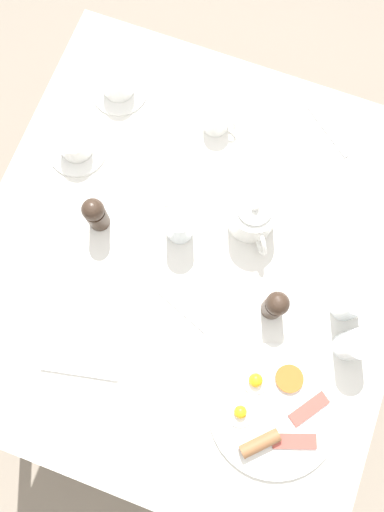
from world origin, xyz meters
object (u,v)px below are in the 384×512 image
(pepper_grinder, at_px, (95,214))
(breakfast_plate, at_px, (272,410))
(spoon_for_tea, at_px, (180,308))
(fork_by_plate, at_px, (328,131))
(teacup_with_saucer_left, at_px, (75,145))
(water_glass_short, at_px, (179,225))
(napkin_folded, at_px, (85,344))
(creamer_jug, at_px, (216,121))
(wine_glass_spare, at_px, (350,304))
(knife_by_plate, at_px, (172,170))
(teacup_with_saucer_right, at_px, (118,85))
(salt_grinder, at_px, (275,305))
(teapot_near, at_px, (252,216))
(water_glass_tall, at_px, (353,345))

(pepper_grinder, bearing_deg, breakfast_plate, -27.30)
(spoon_for_tea, bearing_deg, fork_by_plate, 70.46)
(teacup_with_saucer_left, relative_size, water_glass_short, 1.48)
(napkin_folded, bearing_deg, creamer_jug, 81.04)
(wine_glass_spare, bearing_deg, knife_by_plate, 159.87)
(water_glass_short, xyz_separation_m, fork_by_plate, (0.26, 0.38, -0.05))
(wine_glass_spare, height_order, fork_by_plate, wine_glass_spare)
(creamer_jug, bearing_deg, teacup_with_saucer_left, -148.92)
(teacup_with_saucer_right, xyz_separation_m, creamer_jug, (0.27, -0.01, -0.00))
(teacup_with_saucer_left, distance_m, water_glass_short, 0.34)
(wine_glass_spare, xyz_separation_m, napkin_folded, (-0.54, -0.29, -0.05))
(water_glass_short, bearing_deg, breakfast_plate, -43.15)
(teacup_with_saucer_right, xyz_separation_m, salt_grinder, (0.55, -0.41, 0.03))
(salt_grinder, bearing_deg, spoon_for_tea, -160.15)
(wine_glass_spare, height_order, salt_grinder, salt_grinder)
(teacup_with_saucer_right, bearing_deg, breakfast_plate, -45.05)
(knife_by_plate, bearing_deg, fork_by_plate, 34.93)
(teapot_near, height_order, water_glass_short, teapot_near)
(teacup_with_saucer_left, height_order, water_glass_short, water_glass_short)
(teapot_near, relative_size, water_glass_tall, 1.59)
(water_glass_short, distance_m, creamer_jug, 0.30)
(creamer_jug, distance_m, knife_by_plate, 0.17)
(salt_grinder, height_order, knife_by_plate, salt_grinder)
(pepper_grinder, xyz_separation_m, spoon_for_tea, (0.26, -0.13, -0.06))
(teacup_with_saucer_right, distance_m, spoon_for_tea, 0.59)
(teacup_with_saucer_left, distance_m, wine_glass_spare, 0.76)
(napkin_folded, height_order, spoon_for_tea, napkin_folded)
(breakfast_plate, distance_m, napkin_folded, 0.45)
(teacup_with_saucer_right, height_order, knife_by_plate, teacup_with_saucer_right)
(teapot_near, height_order, teacup_with_saucer_right, teapot_near)
(teacup_with_saucer_right, bearing_deg, salt_grinder, -36.52)
(water_glass_short, relative_size, salt_grinder, 0.86)
(water_glass_tall, bearing_deg, water_glass_short, 164.62)
(teapot_near, bearing_deg, napkin_folded, 111.52)
(pepper_grinder, xyz_separation_m, napkin_folded, (0.08, -0.29, -0.06))
(pepper_grinder, distance_m, napkin_folded, 0.30)
(teapot_near, relative_size, salt_grinder, 1.44)
(water_glass_short, height_order, knife_by_plate, water_glass_short)
(breakfast_plate, bearing_deg, knife_by_plate, 131.99)
(creamer_jug, bearing_deg, breakfast_plate, -60.23)
(water_glass_tall, xyz_separation_m, salt_grinder, (-0.19, 0.02, 0.01))
(teacup_with_saucer_left, xyz_separation_m, knife_by_plate, (0.24, 0.03, -0.03))
(breakfast_plate, distance_m, water_glass_short, 0.47)
(fork_by_plate, xyz_separation_m, knife_by_plate, (-0.34, -0.24, 0.00))
(water_glass_short, relative_size, spoon_for_tea, 0.65)
(teacup_with_saucer_left, bearing_deg, knife_by_plate, 7.38)
(teacup_with_saucer_right, relative_size, pepper_grinder, 1.27)
(fork_by_plate, bearing_deg, pepper_grinder, -137.08)
(water_glass_short, height_order, spoon_for_tea, water_glass_short)
(teapot_near, bearing_deg, breakfast_plate, 169.30)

